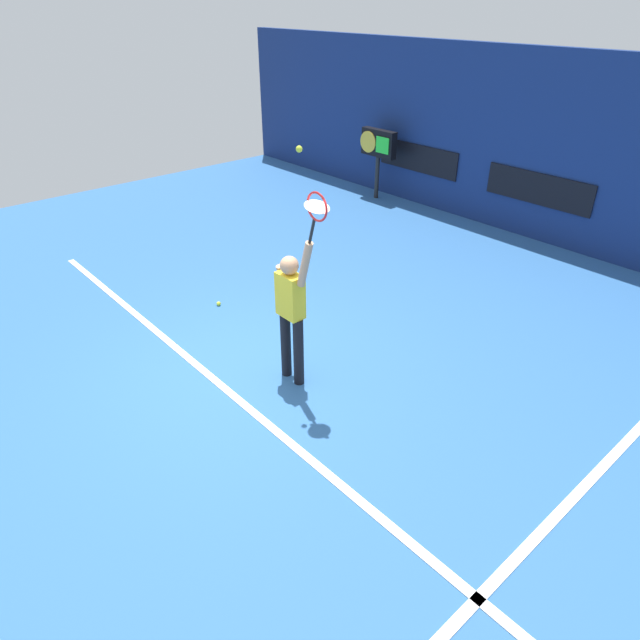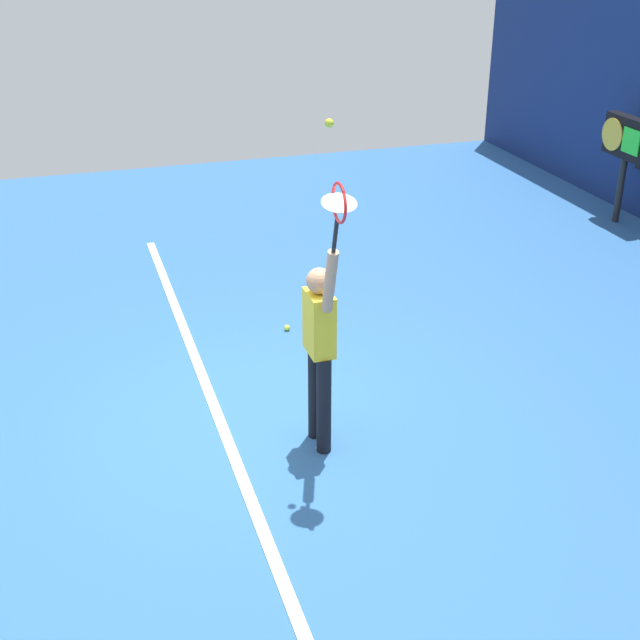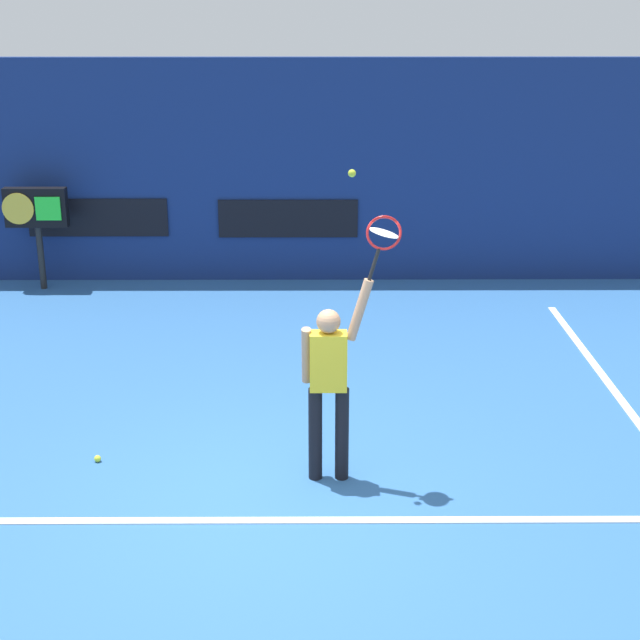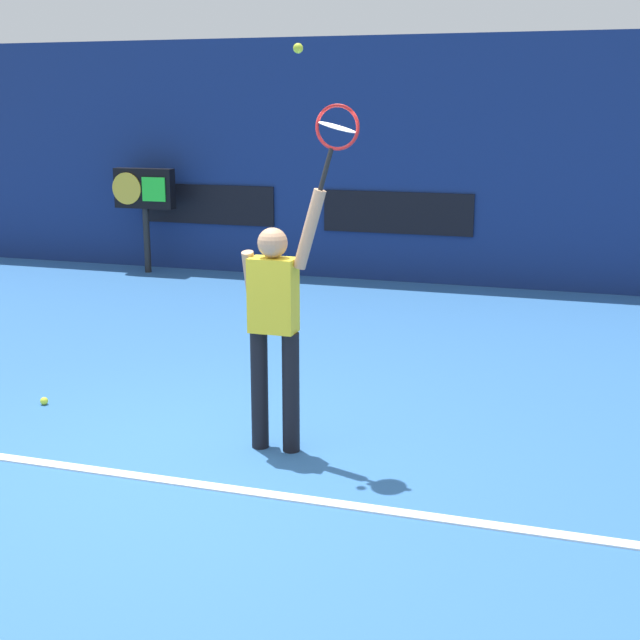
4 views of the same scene
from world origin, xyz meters
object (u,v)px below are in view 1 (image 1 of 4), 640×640
(scoreboard_clock, at_px, (378,146))
(tennis_ball, at_px, (299,149))
(tennis_racket, at_px, (316,210))
(spare_ball, at_px, (219,304))
(tennis_player, at_px, (291,309))

(scoreboard_clock, bearing_deg, tennis_ball, -53.18)
(tennis_racket, bearing_deg, spare_ball, 173.08)
(tennis_player, height_order, scoreboard_clock, tennis_player)
(tennis_racket, xyz_separation_m, scoreboard_clock, (-4.85, 6.13, -1.14))
(tennis_ball, height_order, scoreboard_clock, tennis_ball)
(spare_ball, bearing_deg, tennis_racket, -6.92)
(tennis_player, xyz_separation_m, tennis_racket, (0.47, -0.00, 1.35))
(tennis_player, bearing_deg, tennis_racket, -0.52)
(tennis_ball, bearing_deg, tennis_racket, -3.01)
(tennis_player, bearing_deg, tennis_ball, 3.06)
(scoreboard_clock, distance_m, spare_ball, 6.28)
(tennis_ball, distance_m, scoreboard_clock, 7.82)
(tennis_racket, bearing_deg, tennis_player, 179.48)
(tennis_player, height_order, tennis_racket, tennis_racket)
(tennis_racket, bearing_deg, tennis_ball, 176.99)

